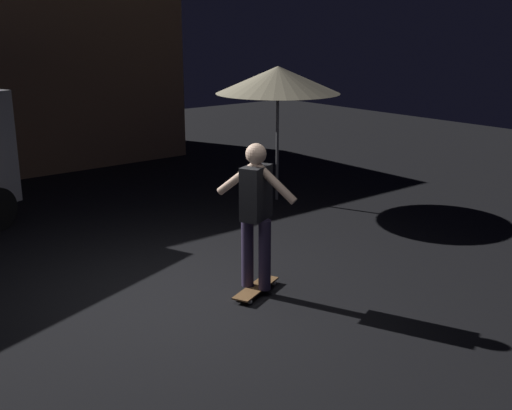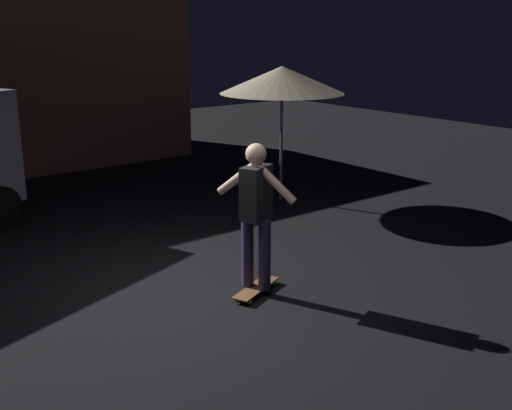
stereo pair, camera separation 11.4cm
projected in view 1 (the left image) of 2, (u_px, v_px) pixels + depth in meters
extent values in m
plane|color=black|center=(184.00, 299.00, 7.14)|extent=(28.00, 28.00, 0.00)
cylinder|color=slate|center=(277.00, 137.00, 10.89)|extent=(0.05, 0.05, 2.20)
cone|color=beige|center=(278.00, 80.00, 10.62)|extent=(2.10, 2.10, 0.45)
cube|color=olive|center=(256.00, 288.00, 7.28)|extent=(0.80, 0.49, 0.02)
sphere|color=silver|center=(261.00, 280.00, 7.59)|extent=(0.05, 0.05, 0.05)
sphere|color=silver|center=(274.00, 283.00, 7.51)|extent=(0.05, 0.05, 0.05)
sphere|color=silver|center=(237.00, 299.00, 7.08)|extent=(0.05, 0.05, 0.05)
sphere|color=silver|center=(250.00, 302.00, 7.00)|extent=(0.05, 0.05, 0.05)
cylinder|color=#382D4C|center=(247.00, 252.00, 7.22)|extent=(0.14, 0.14, 0.82)
cylinder|color=#382D4C|center=(265.00, 255.00, 7.12)|extent=(0.14, 0.14, 0.82)
cube|color=#262628|center=(256.00, 193.00, 6.97)|extent=(0.44, 0.35, 0.60)
sphere|color=beige|center=(256.00, 154.00, 6.85)|extent=(0.23, 0.23, 0.23)
cylinder|color=beige|center=(238.00, 177.00, 7.03)|extent=(0.29, 0.53, 0.46)
cylinder|color=beige|center=(274.00, 182.00, 6.83)|extent=(0.29, 0.53, 0.46)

